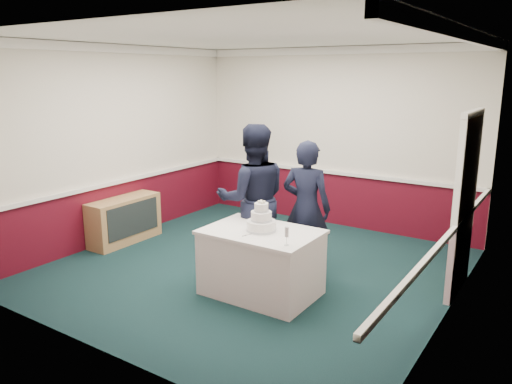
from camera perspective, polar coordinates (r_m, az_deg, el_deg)
The scene contains 9 objects.
ground at distance 6.83m, azimuth -0.39°, elevation -8.71°, with size 5.00×5.00×0.00m, color #142D31.
room_shell at distance 6.83m, azimuth 3.02°, elevation 8.30°, with size 5.00×5.00×3.00m.
sideboard at distance 8.02m, azimuth -14.80°, elevation -3.12°, with size 0.41×1.20×0.70m.
cake_table at distance 5.95m, azimuth 0.60°, elevation -7.99°, with size 1.32×0.92×0.79m.
wedding_cake at distance 5.79m, azimuth 0.61°, elevation -3.39°, with size 0.35×0.35×0.36m.
cake_knife at distance 5.68m, azimuth -0.74°, elevation -4.87°, with size 0.01×0.22×0.01m, color silver.
champagne_flute at distance 5.31m, azimuth 3.52°, elevation -4.69°, with size 0.05×0.05×0.21m.
person_man at distance 6.49m, azimuth -0.36°, elevation -0.81°, with size 0.95×0.74×1.96m, color black.
person_woman at distance 6.45m, azimuth 5.76°, elevation -1.85°, with size 0.64×0.42×1.76m, color black.
Camera 1 is at (3.52, -5.26, 2.58)m, focal length 35.00 mm.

